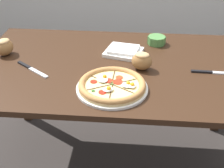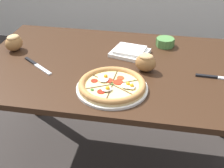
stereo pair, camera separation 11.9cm
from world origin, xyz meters
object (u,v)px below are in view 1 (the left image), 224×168
at_px(pizza, 112,86).
at_px(knife_spare, 32,69).
at_px(dining_table, 116,78).
at_px(bread_piece_mid, 4,47).
at_px(knife_main, 216,73).
at_px(napkin_folded, 123,51).
at_px(bread_piece_near, 142,61).
at_px(ramekin_bowl, 157,40).

height_order(pizza, knife_spare, pizza).
distance_m(dining_table, knife_spare, 0.45).
xyz_separation_m(bread_piece_mid, knife_main, (1.15, -0.11, -0.05)).
bearing_deg(knife_spare, napkin_folded, 62.72).
height_order(napkin_folded, bread_piece_mid, bread_piece_mid).
xyz_separation_m(napkin_folded, bread_piece_near, (0.10, -0.17, 0.03)).
xyz_separation_m(napkin_folded, knife_spare, (-0.47, -0.23, -0.01)).
relative_size(ramekin_bowl, knife_main, 0.43).
distance_m(ramekin_bowl, knife_main, 0.44).
height_order(bread_piece_near, knife_main, bread_piece_near).
distance_m(bread_piece_mid, knife_spare, 0.26).
height_order(dining_table, bread_piece_mid, bread_piece_mid).
height_order(dining_table, knife_spare, knife_spare).
distance_m(dining_table, bread_piece_mid, 0.65).
xyz_separation_m(pizza, ramekin_bowl, (0.22, 0.53, 0.01)).
bearing_deg(pizza, dining_table, 89.97).
height_order(ramekin_bowl, bread_piece_near, bread_piece_near).
bearing_deg(knife_main, dining_table, 176.81).
xyz_separation_m(dining_table, pizza, (-0.00, -0.24, 0.11)).
bearing_deg(knife_main, bread_piece_mid, 176.37).
height_order(bread_piece_mid, knife_spare, bread_piece_mid).
distance_m(dining_table, bread_piece_near, 0.20).
xyz_separation_m(napkin_folded, bread_piece_mid, (-0.67, -0.07, 0.03)).
bearing_deg(dining_table, bread_piece_near, -15.11).
relative_size(napkin_folded, knife_spare, 1.15).
height_order(pizza, knife_main, pizza).
distance_m(ramekin_bowl, knife_spare, 0.76).
xyz_separation_m(bread_piece_near, bread_piece_mid, (-0.77, 0.10, -0.00)).
bearing_deg(pizza, knife_main, 20.86).
distance_m(knife_main, knife_spare, 0.95).
height_order(dining_table, napkin_folded, napkin_folded).
xyz_separation_m(ramekin_bowl, bread_piece_near, (-0.09, -0.32, 0.02)).
xyz_separation_m(pizza, bread_piece_mid, (-0.63, 0.31, 0.03)).
distance_m(ramekin_bowl, napkin_folded, 0.24).
bearing_deg(knife_spare, pizza, 17.42).
distance_m(pizza, napkin_folded, 0.38).
relative_size(ramekin_bowl, napkin_folded, 0.47).
xyz_separation_m(bread_piece_near, knife_main, (0.38, -0.01, -0.05)).
bearing_deg(ramekin_bowl, bread_piece_near, -105.37).
relative_size(ramekin_bowl, bread_piece_near, 0.94).
relative_size(dining_table, bread_piece_near, 12.93).
bearing_deg(dining_table, bread_piece_mid, 174.00).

